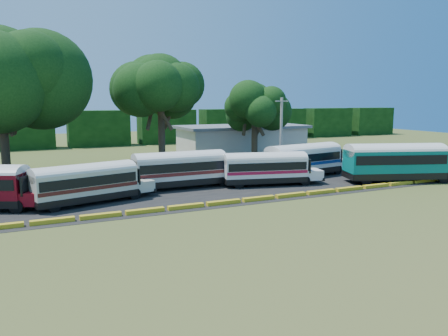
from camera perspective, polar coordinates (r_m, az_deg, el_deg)
name	(u,v)px	position (r m, az deg, el deg)	size (l,w,h in m)	color
ground	(210,210)	(31.37, -1.78, -5.44)	(160.00, 160.00, 0.00)	#3B551C
asphalt_strip	(171,181)	(42.71, -6.90, -1.63)	(64.00, 24.00, 0.02)	black
curb	(205,204)	(32.23, -2.49, -4.78)	(53.70, 0.45, 0.30)	gold
terminal_building	(242,139)	(65.48, 2.35, 3.87)	(19.00, 9.00, 4.00)	beige
treeline_backdrop	(99,128)	(77.03, -16.06, 5.01)	(130.00, 4.00, 6.00)	black
bus_cream_west	(87,181)	(34.30, -17.42, -1.66)	(9.57, 4.54, 3.06)	black
bus_cream_east	(182,167)	(38.83, -5.51, 0.09)	(9.96, 2.55, 3.27)	black
bus_white_red	(267,167)	(40.05, 5.58, 0.18)	(9.55, 4.27, 3.05)	black
bus_white_blue	(305,158)	(45.11, 10.51, 1.28)	(10.50, 4.14, 3.36)	black
bus_teal	(397,160)	(44.56, 21.68, 0.99)	(11.54, 6.21, 3.70)	black
tree_center	(160,83)	(51.69, -8.30, 10.89)	(9.06, 9.06, 13.03)	#352A1A
tree_east	(255,104)	(57.05, 4.06, 8.39)	(6.65, 6.65, 9.81)	#352A1A
utility_pole	(281,133)	(48.83, 7.47, 4.55)	(1.60, 0.30, 8.03)	gray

